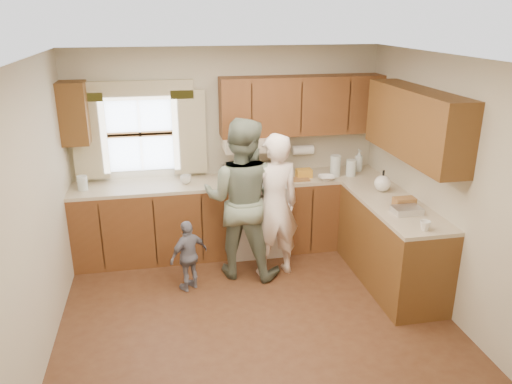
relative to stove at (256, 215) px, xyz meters
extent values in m
plane|color=#472616|center=(-0.30, -1.44, -0.47)|extent=(3.80, 3.80, 0.00)
plane|color=white|center=(-0.30, -1.44, 2.03)|extent=(3.80, 3.80, 0.00)
plane|color=#C0B99B|center=(-0.30, 0.31, 0.78)|extent=(3.80, 0.00, 3.80)
plane|color=#C0B99B|center=(-0.30, -3.19, 0.78)|extent=(3.80, 0.00, 3.80)
plane|color=#C0B99B|center=(-2.20, -1.44, 0.78)|extent=(0.00, 3.50, 3.50)
plane|color=#C0B99B|center=(1.60, -1.44, 0.78)|extent=(0.00, 3.50, 3.50)
cube|color=#43210E|center=(-1.29, 0.01, -0.02)|extent=(1.82, 0.60, 0.90)
cube|color=#43210E|center=(0.99, 0.01, -0.02)|extent=(1.22, 0.60, 0.90)
cube|color=#492C10|center=(1.30, -1.11, -0.02)|extent=(0.60, 1.65, 0.90)
cube|color=#BEAA8E|center=(-1.29, 0.01, 0.45)|extent=(1.82, 0.60, 0.04)
cube|color=#BEAA8E|center=(0.99, 0.01, 0.45)|extent=(1.22, 0.60, 0.04)
cube|color=#BEAA8E|center=(1.30, -1.11, 0.45)|extent=(0.60, 1.65, 0.04)
cube|color=#43210E|center=(0.60, 0.15, 1.33)|extent=(2.00, 0.33, 0.70)
cube|color=#492C10|center=(-2.05, 0.15, 1.33)|extent=(0.30, 0.33, 0.70)
cube|color=#492C10|center=(1.43, -1.11, 1.33)|extent=(0.33, 1.65, 0.70)
cube|color=beige|center=(0.00, 0.08, 0.91)|extent=(0.76, 0.45, 0.15)
cube|color=silver|center=(-1.35, 0.29, 1.03)|extent=(0.90, 0.03, 0.90)
cube|color=#FAD749|center=(-1.93, 0.24, 1.03)|extent=(0.40, 0.05, 1.02)
cube|color=#FAD749|center=(-0.77, 0.24, 1.03)|extent=(0.40, 0.05, 1.02)
cube|color=#FAD749|center=(-1.35, 0.24, 1.55)|extent=(1.30, 0.05, 0.22)
cylinder|color=white|center=(0.65, 0.21, 0.75)|extent=(0.27, 0.12, 0.12)
imported|color=silver|center=(-0.85, -0.01, 0.53)|extent=(0.15, 0.15, 0.10)
imported|color=silver|center=(1.36, 0.07, 0.61)|extent=(0.12, 0.12, 0.28)
imported|color=silver|center=(0.84, -0.20, 0.50)|extent=(0.25, 0.25, 0.05)
imported|color=silver|center=(1.26, -1.81, 0.52)|extent=(0.13, 0.13, 0.09)
cylinder|color=silver|center=(-2.03, -0.01, 0.56)|extent=(0.12, 0.12, 0.17)
cube|color=olive|center=(0.52, -0.14, 0.48)|extent=(0.22, 0.16, 0.02)
cube|color=gold|center=(0.60, -0.05, 0.53)|extent=(0.19, 0.13, 0.10)
cylinder|color=silver|center=(1.00, -0.06, 0.60)|extent=(0.13, 0.13, 0.26)
cylinder|color=silver|center=(1.19, -0.10, 0.58)|extent=(0.12, 0.12, 0.20)
sphere|color=silver|center=(1.33, -0.72, 0.57)|extent=(0.19, 0.19, 0.19)
cube|color=olive|center=(1.35, -1.21, 0.52)|extent=(0.22, 0.12, 0.10)
cube|color=silver|center=(1.29, -1.38, 0.51)|extent=(0.29, 0.20, 0.07)
cube|color=silver|center=(0.00, -0.01, -0.02)|extent=(0.76, 0.64, 0.90)
cube|color=#B7B7BC|center=(0.00, 0.25, 0.52)|extent=(0.76, 0.10, 0.16)
cylinder|color=#B7B7BC|center=(0.00, -0.33, 0.23)|extent=(0.68, 0.03, 0.03)
cube|color=#4E5DB6|center=(0.05, -0.35, 0.01)|extent=(0.22, 0.02, 0.42)
cylinder|color=black|center=(-0.18, 0.11, 0.44)|extent=(0.18, 0.18, 0.01)
cylinder|color=black|center=(0.18, 0.11, 0.44)|extent=(0.18, 0.18, 0.01)
cylinder|color=black|center=(-0.18, -0.14, 0.44)|extent=(0.18, 0.18, 0.01)
cylinder|color=black|center=(0.18, -0.14, 0.44)|extent=(0.18, 0.18, 0.01)
imported|color=white|center=(0.07, -0.66, 0.37)|extent=(0.67, 0.50, 1.66)
imported|color=#263F29|center=(-0.28, -0.59, 0.45)|extent=(1.09, 0.99, 1.82)
imported|color=gray|center=(-0.90, -0.84, -0.07)|extent=(0.50, 0.41, 0.80)
camera|label=1|loc=(-1.11, -5.70, 2.40)|focal=35.00mm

